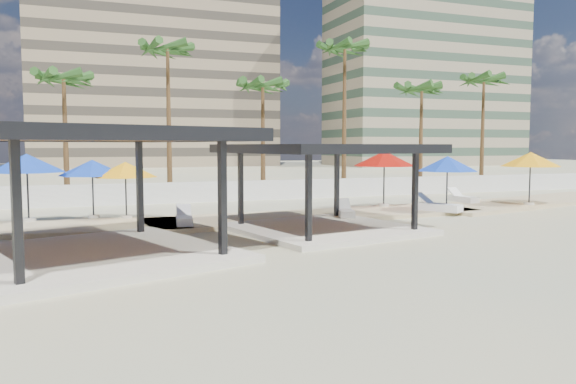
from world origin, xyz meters
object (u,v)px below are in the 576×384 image
lounger_b (345,212)px  lounger_c (438,207)px  lounger_d (463,198)px  umbrella_c (384,159)px  umbrella_a (27,163)px  pavilion_central (325,180)px  lounger_a (184,219)px  pavilion_west (92,182)px

lounger_b → lounger_c: bearing=-69.6°
lounger_d → umbrella_c: bearing=92.4°
umbrella_c → lounger_c: (1.41, -2.74, -2.26)m
umbrella_a → lounger_c: bearing=-9.3°
pavilion_central → lounger_c: size_ratio=3.42×
lounger_a → lounger_b: bearing=-81.7°
umbrella_a → lounger_a: (5.92, -3.07, -2.24)m
lounger_b → lounger_d: 9.68m
umbrella_c → lounger_d: umbrella_c is taller
pavilion_central → umbrella_c: 8.20m
pavilion_central → lounger_c: pavilion_central is taller
pavilion_central → lounger_b: pavilion_central is taller
umbrella_a → lounger_d: bearing=0.7°
umbrella_a → lounger_c: size_ratio=1.82×
pavilion_central → lounger_a: 5.91m
pavilion_central → umbrella_c: pavilion_central is taller
lounger_d → pavilion_central: bearing=115.5°
pavilion_central → lounger_b: bearing=39.0°
pavilion_west → umbrella_a: (-2.32, 8.32, 0.32)m
lounger_b → lounger_d: lounger_d is taller
pavilion_central → lounger_b: 3.92m
pavilion_central → pavilion_west: pavilion_west is taller
pavilion_west → lounger_c: size_ratio=4.15×
pavilion_west → lounger_a: 6.65m
umbrella_c → pavilion_central: bearing=-136.5°
lounger_a → lounger_c: lounger_c is taller
lounger_a → lounger_c: bearing=-80.8°
pavilion_west → lounger_d: pavilion_west is taller
lounger_a → umbrella_c: bearing=-66.7°
umbrella_c → lounger_a: (-10.87, -2.83, -2.29)m
lounger_a → umbrella_a: bearing=71.4°
umbrella_c → lounger_d: bearing=5.4°
pavilion_central → lounger_c: bearing=10.0°
lounger_b → lounger_d: bearing=-50.7°
pavilion_west → lounger_d: size_ratio=4.71×
pavilion_central → lounger_d: bearing=17.0°
lounger_a → lounger_b: 7.20m
umbrella_c → pavilion_west: bearing=-150.8°
pavilion_central → umbrella_a: 12.36m
umbrella_c → lounger_b: (-3.67, -2.89, -2.29)m
pavilion_west → umbrella_a: bearing=86.8°
umbrella_a → umbrella_c: bearing=-0.8°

